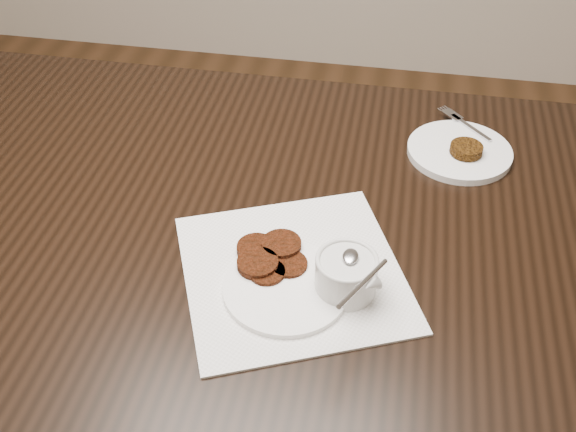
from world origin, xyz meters
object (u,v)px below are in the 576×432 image
object	(u,v)px
table	(201,353)
plate_empty	(286,289)
plate_with_patty	(460,148)
napkin	(293,272)
sauce_ramekin	(347,259)

from	to	relation	value
table	plate_empty	bearing A→B (deg)	-34.70
plate_with_patty	napkin	bearing A→B (deg)	-124.89
sauce_ramekin	plate_with_patty	size ratio (longest dim) A/B	0.65
napkin	sauce_ramekin	size ratio (longest dim) A/B	2.56
table	sauce_ramekin	size ratio (longest dim) A/B	11.95
napkin	plate_with_patty	world-z (taller)	plate_with_patty
table	sauce_ramekin	distance (m)	0.54
napkin	plate_empty	bearing A→B (deg)	-94.31
napkin	sauce_ramekin	bearing A→B (deg)	-15.28
table	sauce_ramekin	world-z (taller)	sauce_ramekin
plate_empty	table	bearing A→B (deg)	145.30
sauce_ramekin	napkin	bearing A→B (deg)	164.72
sauce_ramekin	plate_with_patty	bearing A→B (deg)	66.18
table	plate_with_patty	world-z (taller)	plate_with_patty
sauce_ramekin	plate_empty	xyz separation A→B (m)	(-0.09, -0.02, -0.06)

